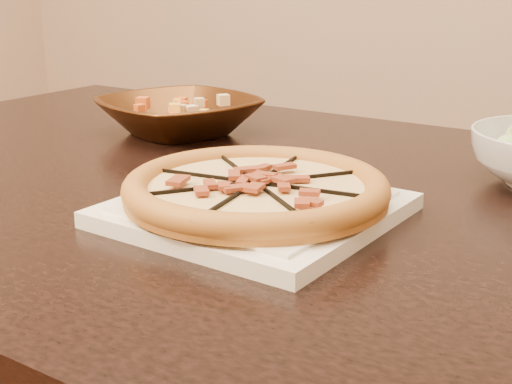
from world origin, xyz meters
TOP-DOWN VIEW (x-y plane):
  - dining_table at (0.19, -0.02)m, footprint 1.56×1.11m
  - plate at (0.31, -0.15)m, footprint 0.32×0.32m
  - pizza at (0.31, -0.15)m, footprint 0.29×0.29m
  - bronze_bowl at (-0.00, 0.17)m, footprint 0.33×0.33m
  - mixed_dish at (-0.00, 0.17)m, footprint 0.12×0.12m

SIDE VIEW (x-z plane):
  - dining_table at x=0.19m, z-range 0.28..1.03m
  - plate at x=0.31m, z-range 0.75..0.77m
  - bronze_bowl at x=0.00m, z-range 0.75..0.81m
  - pizza at x=0.31m, z-range 0.77..0.80m
  - mixed_dish at x=0.00m, z-range 0.81..0.84m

